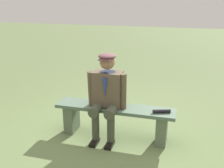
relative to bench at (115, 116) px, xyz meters
The scene contains 4 objects.
ground_plane 0.33m from the bench, ahead, with size 30.00×30.00×0.00m, color #617446.
bench is the anchor object (origin of this frame).
seated_man 0.41m from the bench, 28.08° to the left, with size 0.59×0.55×1.30m.
rolled_magazine 0.72m from the bench, behind, with size 0.05×0.05×0.25m, color black.
Camera 1 is at (-0.96, 3.56, 2.08)m, focal length 42.99 mm.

